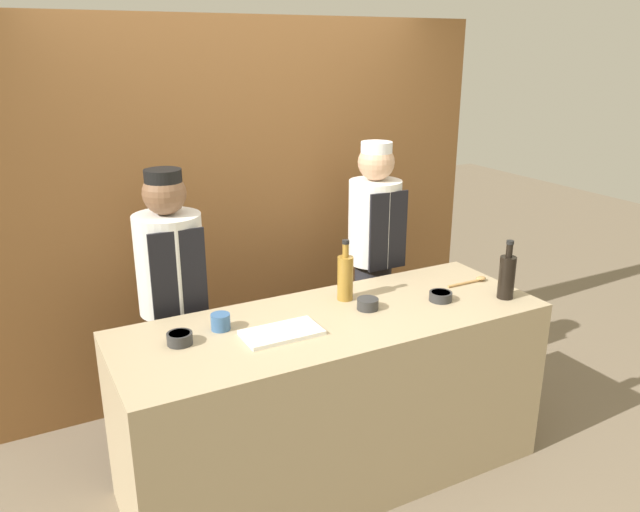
{
  "coord_description": "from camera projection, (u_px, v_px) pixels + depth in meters",
  "views": [
    {
      "loc": [
        -1.4,
        -2.5,
        2.22
      ],
      "look_at": [
        0.0,
        0.16,
        1.21
      ],
      "focal_mm": 35.0,
      "sensor_mm": 36.0,
      "label": 1
    }
  ],
  "objects": [
    {
      "name": "cabinet_wall",
      "position": [
        244.0,
        211.0,
        4.06
      ],
      "size": [
        3.34,
        0.18,
        2.4
      ],
      "color": "brown",
      "rests_on": "ground_plane"
    },
    {
      "name": "sauce_bowl_red",
      "position": [
        441.0,
        296.0,
        3.33
      ],
      "size": [
        0.12,
        0.12,
        0.05
      ],
      "color": "#2D2D2D",
      "rests_on": "counter"
    },
    {
      "name": "chef_left",
      "position": [
        173.0,
        304.0,
        3.4
      ],
      "size": [
        0.36,
        0.36,
        1.63
      ],
      "color": "#28282D",
      "rests_on": "ground_plane"
    },
    {
      "name": "bottle_vinegar",
      "position": [
        345.0,
        277.0,
        3.31
      ],
      "size": [
        0.08,
        0.08,
        0.33
      ],
      "color": "olive",
      "rests_on": "counter"
    },
    {
      "name": "sauce_bowl_green",
      "position": [
        180.0,
        338.0,
        2.84
      ],
      "size": [
        0.12,
        0.12,
        0.05
      ],
      "color": "#2D2D2D",
      "rests_on": "counter"
    },
    {
      "name": "bottle_soy",
      "position": [
        507.0,
        276.0,
        3.33
      ],
      "size": [
        0.09,
        0.09,
        0.32
      ],
      "color": "black",
      "rests_on": "counter"
    },
    {
      "name": "ground_plane",
      "position": [
        333.0,
        472.0,
        3.42
      ],
      "size": [
        14.0,
        14.0,
        0.0
      ],
      "primitive_type": "plane",
      "color": "#756651"
    },
    {
      "name": "chef_right",
      "position": [
        374.0,
        261.0,
        3.95
      ],
      "size": [
        0.33,
        0.33,
        1.68
      ],
      "color": "#28282D",
      "rests_on": "ground_plane"
    },
    {
      "name": "sauce_bowl_orange",
      "position": [
        368.0,
        303.0,
        3.22
      ],
      "size": [
        0.11,
        0.11,
        0.06
      ],
      "color": "#2D2D2D",
      "rests_on": "counter"
    },
    {
      "name": "wooden_spoon",
      "position": [
        473.0,
        281.0,
        3.58
      ],
      "size": [
        0.27,
        0.05,
        0.03
      ],
      "color": "#B2844C",
      "rests_on": "counter"
    },
    {
      "name": "cup_blue",
      "position": [
        221.0,
        322.0,
        2.98
      ],
      "size": [
        0.09,
        0.09,
        0.08
      ],
      "color": "#386093",
      "rests_on": "counter"
    },
    {
      "name": "counter",
      "position": [
        334.0,
        399.0,
        3.27
      ],
      "size": [
        2.2,
        0.78,
        0.93
      ],
      "color": "tan",
      "rests_on": "ground_plane"
    },
    {
      "name": "cutting_board",
      "position": [
        282.0,
        333.0,
        2.94
      ],
      "size": [
        0.37,
        0.2,
        0.02
      ],
      "color": "white",
      "rests_on": "counter"
    }
  ]
}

